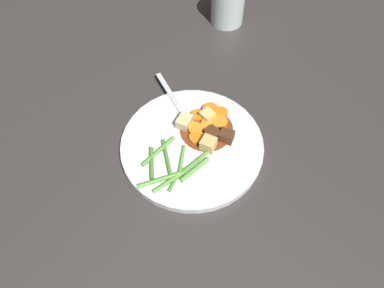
{
  "coord_description": "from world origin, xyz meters",
  "views": [
    {
      "loc": [
        -0.31,
        -0.26,
        0.63
      ],
      "look_at": [
        0.0,
        0.0,
        0.01
      ],
      "focal_mm": 36.66,
      "sensor_mm": 36.0,
      "label": 1
    }
  ],
  "objects_px": {
    "carrot_slice_5": "(198,116)",
    "carrot_slice_2": "(219,113)",
    "potato_chunk_0": "(207,116)",
    "carrot_slice_4": "(196,130)",
    "carrot_slice_0": "(220,123)",
    "carrot_slice_1": "(210,110)",
    "meat_chunk_0": "(212,134)",
    "carrot_slice_3": "(198,138)",
    "potato_chunk_1": "(208,144)",
    "potato_chunk_2": "(185,122)",
    "meat_chunk_1": "(227,136)",
    "carrot_slice_6": "(210,126)",
    "water_glass": "(228,5)",
    "fork": "(177,104)",
    "dinner_plate": "(192,146)"
  },
  "relations": [
    {
      "from": "carrot_slice_1",
      "to": "potato_chunk_1",
      "type": "bearing_deg",
      "value": -143.73
    },
    {
      "from": "fork",
      "to": "water_glass",
      "type": "relative_size",
      "value": 1.82
    },
    {
      "from": "carrot_slice_1",
      "to": "carrot_slice_5",
      "type": "height_order",
      "value": "carrot_slice_1"
    },
    {
      "from": "carrot_slice_1",
      "to": "potato_chunk_1",
      "type": "relative_size",
      "value": 1.19
    },
    {
      "from": "potato_chunk_1",
      "to": "carrot_slice_1",
      "type": "bearing_deg",
      "value": 36.27
    },
    {
      "from": "dinner_plate",
      "to": "potato_chunk_1",
      "type": "relative_size",
      "value": 10.32
    },
    {
      "from": "carrot_slice_4",
      "to": "potato_chunk_1",
      "type": "height_order",
      "value": "potato_chunk_1"
    },
    {
      "from": "meat_chunk_0",
      "to": "water_glass",
      "type": "distance_m",
      "value": 0.36
    },
    {
      "from": "carrot_slice_2",
      "to": "water_glass",
      "type": "distance_m",
      "value": 0.31
    },
    {
      "from": "carrot_slice_6",
      "to": "fork",
      "type": "bearing_deg",
      "value": 88.63
    },
    {
      "from": "carrot_slice_3",
      "to": "potato_chunk_1",
      "type": "xyz_separation_m",
      "value": [
        -0.0,
        -0.03,
        0.01
      ]
    },
    {
      "from": "carrot_slice_4",
      "to": "potato_chunk_0",
      "type": "relative_size",
      "value": 1.11
    },
    {
      "from": "carrot_slice_6",
      "to": "meat_chunk_1",
      "type": "relative_size",
      "value": 1.24
    },
    {
      "from": "carrot_slice_1",
      "to": "carrot_slice_4",
      "type": "height_order",
      "value": "carrot_slice_4"
    },
    {
      "from": "potato_chunk_0",
      "to": "potato_chunk_1",
      "type": "distance_m",
      "value": 0.07
    },
    {
      "from": "carrot_slice_0",
      "to": "potato_chunk_2",
      "type": "height_order",
      "value": "potato_chunk_2"
    },
    {
      "from": "dinner_plate",
      "to": "carrot_slice_0",
      "type": "xyz_separation_m",
      "value": [
        0.07,
        -0.01,
        0.01
      ]
    },
    {
      "from": "carrot_slice_0",
      "to": "potato_chunk_1",
      "type": "height_order",
      "value": "potato_chunk_1"
    },
    {
      "from": "carrot_slice_2",
      "to": "meat_chunk_0",
      "type": "distance_m",
      "value": 0.06
    },
    {
      "from": "carrot_slice_4",
      "to": "meat_chunk_0",
      "type": "xyz_separation_m",
      "value": [
        0.01,
        -0.03,
        0.0
      ]
    },
    {
      "from": "meat_chunk_1",
      "to": "fork",
      "type": "xyz_separation_m",
      "value": [
        0.0,
        0.13,
        -0.01
      ]
    },
    {
      "from": "carrot_slice_6",
      "to": "water_glass",
      "type": "bearing_deg",
      "value": 31.61
    },
    {
      "from": "carrot_slice_6",
      "to": "carrot_slice_3",
      "type": "bearing_deg",
      "value": -178.52
    },
    {
      "from": "potato_chunk_0",
      "to": "carrot_slice_4",
      "type": "bearing_deg",
      "value": -176.72
    },
    {
      "from": "carrot_slice_3",
      "to": "meat_chunk_0",
      "type": "relative_size",
      "value": 1.14
    },
    {
      "from": "carrot_slice_4",
      "to": "meat_chunk_1",
      "type": "relative_size",
      "value": 1.07
    },
    {
      "from": "carrot_slice_5",
      "to": "meat_chunk_1",
      "type": "distance_m",
      "value": 0.08
    },
    {
      "from": "carrot_slice_6",
      "to": "potato_chunk_0",
      "type": "bearing_deg",
      "value": 51.18
    },
    {
      "from": "carrot_slice_4",
      "to": "carrot_slice_5",
      "type": "xyz_separation_m",
      "value": [
        0.03,
        0.02,
        -0.0
      ]
    },
    {
      "from": "carrot_slice_1",
      "to": "potato_chunk_2",
      "type": "distance_m",
      "value": 0.06
    },
    {
      "from": "carrot_slice_0",
      "to": "carrot_slice_2",
      "type": "distance_m",
      "value": 0.03
    },
    {
      "from": "water_glass",
      "to": "potato_chunk_0",
      "type": "bearing_deg",
      "value": -149.64
    },
    {
      "from": "carrot_slice_4",
      "to": "potato_chunk_1",
      "type": "xyz_separation_m",
      "value": [
        -0.01,
        -0.04,
        0.01
      ]
    },
    {
      "from": "carrot_slice_2",
      "to": "carrot_slice_3",
      "type": "bearing_deg",
      "value": -174.96
    },
    {
      "from": "carrot_slice_2",
      "to": "meat_chunk_0",
      "type": "height_order",
      "value": "meat_chunk_0"
    },
    {
      "from": "meat_chunk_0",
      "to": "fork",
      "type": "distance_m",
      "value": 0.11
    },
    {
      "from": "potato_chunk_2",
      "to": "meat_chunk_0",
      "type": "xyz_separation_m",
      "value": [
        0.01,
        -0.06,
        0.0
      ]
    },
    {
      "from": "carrot_slice_3",
      "to": "meat_chunk_1",
      "type": "xyz_separation_m",
      "value": [
        0.04,
        -0.04,
        0.01
      ]
    },
    {
      "from": "carrot_slice_2",
      "to": "meat_chunk_1",
      "type": "height_order",
      "value": "meat_chunk_1"
    },
    {
      "from": "carrot_slice_5",
      "to": "potato_chunk_0",
      "type": "bearing_deg",
      "value": -66.02
    },
    {
      "from": "carrot_slice_5",
      "to": "carrot_slice_2",
      "type": "bearing_deg",
      "value": -42.17
    },
    {
      "from": "carrot_slice_3",
      "to": "water_glass",
      "type": "distance_m",
      "value": 0.37
    },
    {
      "from": "dinner_plate",
      "to": "meat_chunk_1",
      "type": "xyz_separation_m",
      "value": [
        0.05,
        -0.04,
        0.02
      ]
    },
    {
      "from": "potato_chunk_2",
      "to": "water_glass",
      "type": "distance_m",
      "value": 0.34
    },
    {
      "from": "water_glass",
      "to": "fork",
      "type": "bearing_deg",
      "value": -162.26
    },
    {
      "from": "carrot_slice_2",
      "to": "meat_chunk_0",
      "type": "relative_size",
      "value": 1.05
    },
    {
      "from": "carrot_slice_0",
      "to": "dinner_plate",
      "type": "bearing_deg",
      "value": 169.8
    },
    {
      "from": "meat_chunk_0",
      "to": "carrot_slice_0",
      "type": "bearing_deg",
      "value": 12.59
    },
    {
      "from": "carrot_slice_4",
      "to": "fork",
      "type": "relative_size",
      "value": 0.17
    },
    {
      "from": "carrot_slice_5",
      "to": "potato_chunk_2",
      "type": "xyz_separation_m",
      "value": [
        -0.03,
        0.01,
        0.01
      ]
    }
  ]
}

